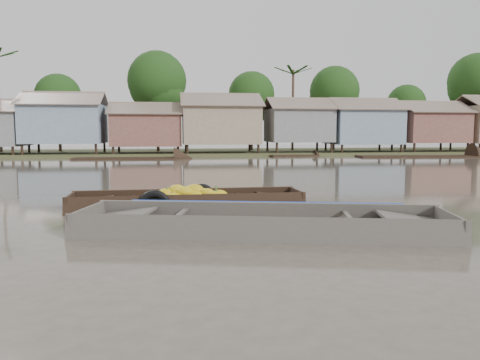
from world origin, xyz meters
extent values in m
plane|color=#4D463B|center=(0.00, 0.00, 0.00)|extent=(120.00, 120.00, 0.00)
cube|color=#384723|center=(0.00, 33.00, 0.00)|extent=(120.00, 12.00, 0.50)
cube|color=gray|center=(-10.50, 29.50, 2.70)|extent=(6.20, 5.20, 3.20)
cube|color=brown|center=(-10.50, 28.10, 4.75)|extent=(6.60, 3.02, 1.28)
cube|color=brown|center=(-10.50, 30.90, 4.75)|extent=(6.60, 3.02, 1.28)
cube|color=brown|center=(-3.80, 29.50, 2.20)|extent=(5.80, 4.60, 2.70)
cube|color=brown|center=(-3.80, 28.26, 4.00)|extent=(6.20, 2.67, 1.14)
cube|color=brown|center=(-3.80, 30.74, 4.00)|extent=(6.20, 2.67, 1.14)
cube|color=gray|center=(2.50, 29.50, 2.65)|extent=(6.50, 5.30, 3.30)
cube|color=brown|center=(2.50, 28.07, 4.75)|extent=(6.90, 3.08, 1.31)
cube|color=brown|center=(2.50, 30.93, 4.75)|extent=(6.90, 3.08, 1.31)
cube|color=slate|center=(9.50, 29.50, 2.60)|extent=(5.40, 4.70, 2.90)
cube|color=brown|center=(9.50, 28.23, 4.50)|extent=(5.80, 2.73, 1.17)
cube|color=brown|center=(9.50, 30.77, 4.50)|extent=(5.80, 2.73, 1.17)
cube|color=gray|center=(15.50, 29.50, 2.50)|extent=(6.00, 5.00, 3.10)
cube|color=brown|center=(15.50, 28.15, 4.50)|extent=(6.40, 2.90, 1.24)
cube|color=brown|center=(15.50, 30.85, 4.50)|extent=(6.40, 2.90, 1.24)
cube|color=brown|center=(22.00, 29.50, 2.45)|extent=(5.70, 4.90, 2.80)
cube|color=brown|center=(22.00, 28.18, 4.30)|extent=(6.10, 2.85, 1.21)
cube|color=brown|center=(22.00, 30.82, 4.30)|extent=(6.10, 2.85, 1.21)
cylinder|color=#473323|center=(-12.00, 34.00, 2.45)|extent=(0.28, 0.28, 4.90)
sphere|color=#153611|center=(-12.00, 34.00, 5.25)|extent=(4.20, 4.20, 4.20)
cylinder|color=#473323|center=(-3.00, 33.00, 3.15)|extent=(0.28, 0.28, 6.30)
sphere|color=#153611|center=(-3.00, 33.00, 6.75)|extent=(5.40, 5.40, 5.40)
cylinder|color=#473323|center=(6.00, 34.00, 2.62)|extent=(0.28, 0.28, 5.25)
sphere|color=#153611|center=(6.00, 34.00, 5.62)|extent=(4.50, 4.50, 4.50)
cylinder|color=#473323|center=(14.00, 33.00, 2.80)|extent=(0.28, 0.28, 5.60)
sphere|color=#153611|center=(14.00, 33.00, 6.00)|extent=(4.80, 4.80, 4.80)
cylinder|color=#473323|center=(22.00, 34.00, 2.27)|extent=(0.28, 0.28, 4.55)
sphere|color=#153611|center=(22.00, 34.00, 4.88)|extent=(3.90, 3.90, 3.90)
cylinder|color=#473323|center=(29.00, 33.00, 3.32)|extent=(0.28, 0.28, 6.65)
sphere|color=#153611|center=(29.00, 33.00, 7.12)|extent=(5.70, 5.70, 5.70)
cylinder|color=#473323|center=(10.00, 33.50, 4.00)|extent=(0.24, 0.24, 8.00)
cube|color=black|center=(-1.14, 1.50, -0.08)|extent=(6.23, 1.35, 0.08)
cube|color=black|center=(-1.16, 2.18, 0.17)|extent=(6.34, 0.33, 0.59)
cube|color=black|center=(-1.13, 0.83, 0.17)|extent=(6.34, 0.33, 0.59)
cube|color=black|center=(1.96, 1.58, 0.17)|extent=(0.10, 1.38, 0.56)
cube|color=black|center=(1.42, 1.57, 0.24)|extent=(1.11, 1.21, 0.21)
cube|color=black|center=(-4.25, 1.42, 0.17)|extent=(0.10, 1.38, 0.56)
cube|color=black|center=(-3.71, 1.43, 0.24)|extent=(1.11, 1.21, 0.21)
cube|color=black|center=(-2.63, 1.46, 0.29)|extent=(0.13, 1.32, 0.05)
cube|color=black|center=(0.34, 1.54, 0.29)|extent=(0.13, 1.32, 0.05)
ellipsoid|color=yellow|center=(-0.44, 1.83, 0.25)|extent=(0.45, 0.32, 0.27)
ellipsoid|color=yellow|center=(-1.53, 1.19, 0.35)|extent=(0.40, 0.28, 0.24)
ellipsoid|color=yellow|center=(-1.44, 1.55, 0.50)|extent=(0.49, 0.35, 0.30)
ellipsoid|color=yellow|center=(-1.38, 1.41, 0.41)|extent=(0.48, 0.34, 0.29)
ellipsoid|color=yellow|center=(-0.30, 1.36, 0.32)|extent=(0.48, 0.34, 0.29)
ellipsoid|color=yellow|center=(-2.18, 1.62, 0.26)|extent=(0.47, 0.33, 0.29)
ellipsoid|color=yellow|center=(-1.72, 1.55, 0.40)|extent=(0.52, 0.36, 0.31)
ellipsoid|color=yellow|center=(-1.06, 1.39, 0.41)|extent=(0.46, 0.33, 0.28)
ellipsoid|color=yellow|center=(-1.87, 1.25, 0.28)|extent=(0.46, 0.32, 0.28)
ellipsoid|color=yellow|center=(-0.83, 1.93, 0.27)|extent=(0.43, 0.30, 0.26)
ellipsoid|color=yellow|center=(-2.18, 1.42, 0.19)|extent=(0.40, 0.28, 0.24)
ellipsoid|color=yellow|center=(-0.74, 1.45, 0.41)|extent=(0.47, 0.33, 0.29)
ellipsoid|color=yellow|center=(-1.47, 1.82, 0.37)|extent=(0.41, 0.29, 0.25)
ellipsoid|color=yellow|center=(-1.41, 1.64, 0.38)|extent=(0.46, 0.32, 0.28)
ellipsoid|color=yellow|center=(-1.21, 1.64, 0.40)|extent=(0.49, 0.35, 0.30)
ellipsoid|color=yellow|center=(-1.97, 1.26, 0.28)|extent=(0.52, 0.36, 0.31)
ellipsoid|color=yellow|center=(-1.03, 1.13, 0.24)|extent=(0.42, 0.29, 0.25)
ellipsoid|color=yellow|center=(-1.11, 1.60, 0.48)|extent=(0.39, 0.28, 0.24)
ellipsoid|color=yellow|center=(-1.94, 1.15, 0.23)|extent=(0.51, 0.36, 0.31)
ellipsoid|color=yellow|center=(-0.96, 1.47, 0.50)|extent=(0.53, 0.37, 0.32)
ellipsoid|color=yellow|center=(-0.25, 1.76, 0.30)|extent=(0.51, 0.36, 0.31)
ellipsoid|color=yellow|center=(-1.88, 1.15, 0.21)|extent=(0.50, 0.35, 0.30)
ellipsoid|color=yellow|center=(-0.94, 1.30, 0.36)|extent=(0.45, 0.32, 0.27)
ellipsoid|color=yellow|center=(-1.33, 1.72, 0.37)|extent=(0.46, 0.32, 0.28)
ellipsoid|color=yellow|center=(-1.32, 1.78, 0.33)|extent=(0.42, 0.30, 0.25)
ellipsoid|color=yellow|center=(-1.86, 1.55, 0.37)|extent=(0.44, 0.31, 0.27)
ellipsoid|color=yellow|center=(-0.06, 1.14, 0.21)|extent=(0.43, 0.30, 0.26)
ellipsoid|color=yellow|center=(-2.12, 1.11, 0.16)|extent=(0.41, 0.29, 0.25)
ellipsoid|color=yellow|center=(-1.25, 1.33, 0.47)|extent=(0.49, 0.35, 0.30)
ellipsoid|color=yellow|center=(-2.09, 1.43, 0.28)|extent=(0.52, 0.37, 0.31)
ellipsoid|color=yellow|center=(-0.62, 1.33, 0.44)|extent=(0.40, 0.29, 0.24)
ellipsoid|color=yellow|center=(-0.87, 1.89, 0.28)|extent=(0.45, 0.31, 0.27)
cylinder|color=#3F6626|center=(-1.71, 1.49, 0.50)|extent=(0.04, 0.04, 0.20)
cylinder|color=#3F6626|center=(-0.92, 1.51, 0.50)|extent=(0.04, 0.04, 0.20)
cylinder|color=#3F6626|center=(-0.36, 1.52, 0.50)|extent=(0.04, 0.04, 0.20)
torus|color=black|center=(-0.72, 2.28, 0.19)|extent=(0.78, 0.22, 0.78)
torus|color=black|center=(-2.02, 0.71, 0.19)|extent=(0.86, 0.22, 0.86)
cube|color=#49423E|center=(0.32, -1.82, -0.08)|extent=(7.75, 3.30, 0.08)
cube|color=#49423E|center=(0.53, -0.92, 0.19)|extent=(7.58, 1.91, 0.62)
cube|color=#49423E|center=(0.11, -2.72, 0.19)|extent=(7.58, 1.91, 0.62)
cube|color=#49423E|center=(4.01, -2.68, 0.19)|extent=(0.48, 1.85, 0.59)
cube|color=#49423E|center=(3.37, -2.53, 0.26)|extent=(1.65, 1.88, 0.24)
cube|color=#49423E|center=(-3.37, -0.97, 0.19)|extent=(0.48, 1.85, 0.59)
cube|color=#49423E|center=(-2.72, -1.12, 0.26)|extent=(1.65, 1.88, 0.24)
cube|color=#49423E|center=(-1.44, -1.41, 0.31)|extent=(0.51, 1.79, 0.05)
cube|color=#49423E|center=(2.09, -2.23, 0.31)|extent=(0.51, 1.79, 0.05)
cube|color=#665E54|center=(0.32, -1.82, -0.03)|extent=(5.95, 2.74, 0.02)
cube|color=#1038A8|center=(0.55, -0.86, 0.43)|extent=(6.12, 1.50, 0.15)
torus|color=olive|center=(3.06, -2.77, -0.01)|extent=(0.43, 0.43, 0.06)
torus|color=olive|center=(3.06, -2.77, 0.03)|extent=(0.35, 0.35, 0.06)
cube|color=black|center=(-5.12, 24.75, -0.05)|extent=(7.87, 2.06, 0.35)
cube|color=black|center=(18.13, 24.31, -0.05)|extent=(9.91, 2.95, 0.35)
cube|color=black|center=(8.42, 26.77, -0.05)|extent=(4.24, 1.70, 0.35)
camera|label=1|loc=(-1.49, -11.34, 2.12)|focal=35.00mm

